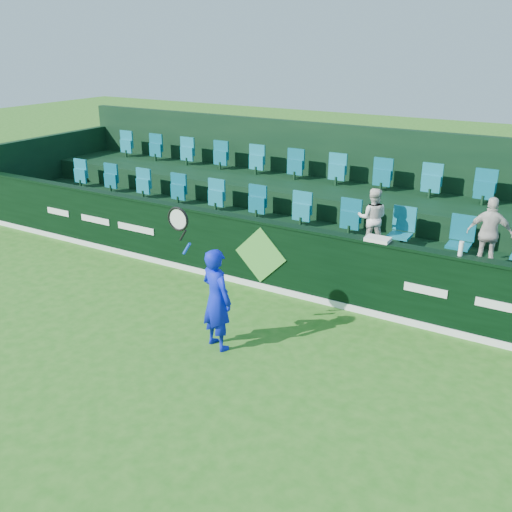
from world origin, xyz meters
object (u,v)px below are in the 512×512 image
Objects in this scene: tennis_player at (216,298)px; spectator_middle at (490,233)px; spectator_left at (372,218)px; drinks_bottle at (461,249)px; towel at (378,239)px.

tennis_player is 1.81× the size of spectator_middle.
spectator_left reaches higher than drinks_bottle.
tennis_player is at bearing -142.52° from drinks_bottle.
drinks_bottle is at bearing 0.00° from towel.
spectator_left is at bearing 148.63° from drinks_bottle.
spectator_left is (1.19, 3.44, 0.54)m from tennis_player.
tennis_player reaches higher than spectator_middle.
tennis_player is at bearing 39.03° from spectator_middle.
spectator_middle is 5.42× the size of drinks_bottle.
spectator_left is 2.07m from spectator_middle.
spectator_left is at bearing 70.90° from tennis_player.
spectator_left is 4.93× the size of drinks_bottle.
spectator_middle is at bearing 78.21° from drinks_bottle.
drinks_bottle is at bearing 70.70° from spectator_middle.
towel is 1.34m from drinks_bottle.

